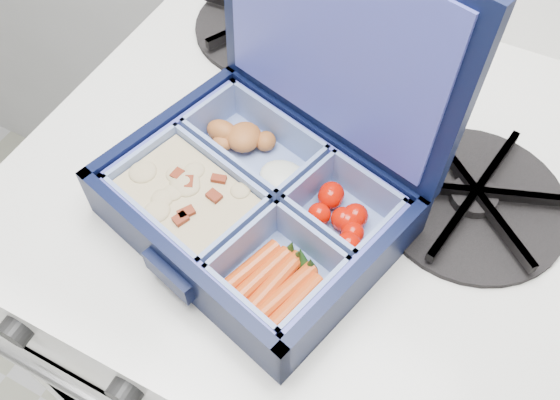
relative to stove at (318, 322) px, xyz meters
The scene contains 5 objects.
stove is the anchor object (origin of this frame).
bento_box 0.47m from the stove, 105.85° to the right, with size 0.23×0.18×0.06m, color black, non-canonical shape.
burner_grate 0.45m from the stove, ahead, with size 0.17×0.17×0.03m, color black.
burner_grate_rear 0.47m from the stove, 137.80° to the left, with size 0.18×0.18×0.02m, color black.
fork 0.43m from the stove, 165.29° to the right, with size 0.02×0.17×0.01m, color silver, non-canonical shape.
Camera 1 is at (0.54, 1.34, 1.29)m, focal length 38.00 mm.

